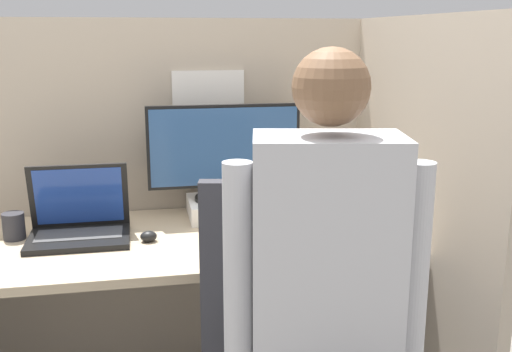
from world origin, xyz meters
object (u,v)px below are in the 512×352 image
object	(u,v)px
monitor	(224,152)
pen_cup	(14,226)
person	(336,311)
stapler	(357,217)
carrot_toy	(218,244)
laptop	(79,225)
paper_box	(225,208)

from	to	relation	value
monitor	pen_cup	distance (m)	0.80
person	stapler	bearing A→B (deg)	66.54
monitor	stapler	world-z (taller)	monitor
monitor	person	world-z (taller)	person
carrot_toy	laptop	bearing A→B (deg)	154.94
stapler	carrot_toy	bearing A→B (deg)	-161.53
monitor	laptop	xyz separation A→B (m)	(-0.54, -0.17, -0.20)
person	pen_cup	size ratio (longest dim) A/B	14.74
paper_box	person	bearing A→B (deg)	-84.09
carrot_toy	person	distance (m)	0.69
stapler	pen_cup	world-z (taller)	pen_cup
monitor	person	xyz separation A→B (m)	(0.11, -1.04, -0.17)
laptop	carrot_toy	xyz separation A→B (m)	(0.46, -0.21, -0.03)
paper_box	monitor	world-z (taller)	monitor
pen_cup	carrot_toy	bearing A→B (deg)	-20.38
stapler	carrot_toy	size ratio (longest dim) A/B	0.85
laptop	pen_cup	distance (m)	0.23
laptop	paper_box	bearing A→B (deg)	17.05
paper_box	laptop	xyz separation A→B (m)	(-0.54, -0.16, 0.02)
monitor	laptop	distance (m)	0.60
laptop	stapler	distance (m)	1.01
carrot_toy	person	world-z (taller)	person
monitor	carrot_toy	xyz separation A→B (m)	(-0.08, -0.38, -0.23)
laptop	person	distance (m)	1.09
paper_box	stapler	xyz separation A→B (m)	(0.47, -0.19, -0.01)
paper_box	stapler	size ratio (longest dim) A/B	2.13
stapler	person	xyz separation A→B (m)	(-0.37, -0.84, 0.06)
paper_box	pen_cup	size ratio (longest dim) A/B	3.02
laptop	person	bearing A→B (deg)	-53.54
paper_box	monitor	bearing A→B (deg)	90.00
person	pen_cup	distance (m)	1.26
person	laptop	bearing A→B (deg)	126.46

